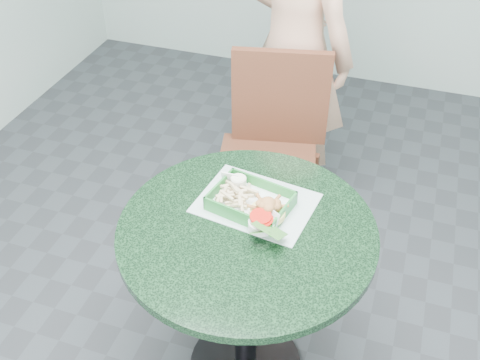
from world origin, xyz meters
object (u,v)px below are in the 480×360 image
(dining_chair, at_px, (272,141))
(sauce_ramekin, at_px, (234,187))
(food_basket, at_px, (251,208))
(cafe_table, at_px, (247,268))
(crab_sandwich, at_px, (271,209))
(diner_person, at_px, (295,32))

(dining_chair, height_order, sauce_ramekin, dining_chair)
(food_basket, relative_size, sauce_ramekin, 4.72)
(food_basket, xyz_separation_m, sauce_ramekin, (-0.07, 0.05, 0.03))
(food_basket, distance_m, sauce_ramekin, 0.09)
(cafe_table, relative_size, food_basket, 3.31)
(food_basket, bearing_deg, sauce_ramekin, 148.03)
(crab_sandwich, bearing_deg, sauce_ramekin, 155.55)
(diner_person, bearing_deg, crab_sandwich, 121.03)
(dining_chair, bearing_deg, food_basket, -92.68)
(dining_chair, xyz_separation_m, crab_sandwich, (0.19, -0.73, 0.27))
(sauce_ramekin, bearing_deg, crab_sandwich, -24.45)
(diner_person, height_order, crab_sandwich, diner_person)
(dining_chair, relative_size, crab_sandwich, 8.10)
(food_basket, distance_m, crab_sandwich, 0.08)
(diner_person, xyz_separation_m, crab_sandwich, (0.19, -1.05, -0.12))
(cafe_table, xyz_separation_m, crab_sandwich, (0.06, 0.07, 0.22))
(crab_sandwich, bearing_deg, food_basket, 164.06)
(diner_person, bearing_deg, dining_chair, 110.56)
(dining_chair, height_order, crab_sandwich, dining_chair)
(diner_person, distance_m, crab_sandwich, 1.07)
(diner_person, relative_size, crab_sandwich, 16.09)
(diner_person, relative_size, food_basket, 7.38)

